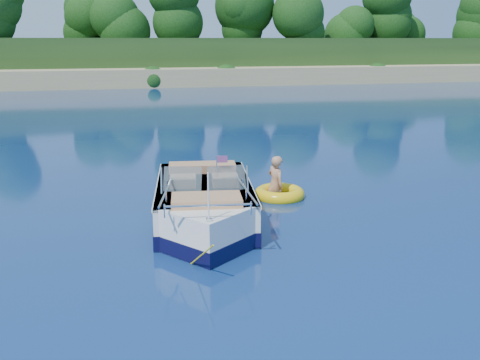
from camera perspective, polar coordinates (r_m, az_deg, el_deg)
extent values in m
plane|color=#0B1E4F|center=(11.29, -1.94, -5.35)|extent=(160.00, 160.00, 0.00)
cube|color=#9E895B|center=(48.55, -11.14, 10.52)|extent=(170.00, 8.00, 2.00)
cube|color=#1D3716|center=(75.47, -12.13, 12.28)|extent=(170.00, 56.00, 6.00)
cylinder|color=#321D10|center=(52.43, -11.50, 13.86)|extent=(0.44, 0.44, 3.60)
sphere|color=black|center=(52.51, -11.70, 17.59)|extent=(5.94, 5.94, 5.94)
cylinder|color=#321D10|center=(55.03, 10.51, 13.42)|extent=(0.44, 0.44, 2.60)
sphere|color=black|center=(55.04, 10.64, 15.99)|extent=(4.29, 4.29, 4.29)
cube|color=white|center=(11.94, -3.84, -2.68)|extent=(2.52, 4.05, 1.06)
cube|color=white|center=(10.23, -3.49, -5.70)|extent=(2.00, 2.00, 1.06)
cube|color=black|center=(11.99, -3.83, -3.34)|extent=(2.55, 4.09, 0.30)
cube|color=black|center=(10.29, -3.48, -6.46)|extent=(2.04, 2.04, 0.30)
cube|color=tan|center=(12.15, -3.91, -0.91)|extent=(1.96, 2.86, 0.10)
cube|color=white|center=(11.80, -3.88, -0.36)|extent=(2.56, 4.06, 0.06)
cube|color=black|center=(13.94, -4.14, 0.07)|extent=(0.60, 0.42, 0.91)
cube|color=#8C9EA5|center=(11.04, -6.14, 0.09)|extent=(0.83, 0.47, 0.49)
cube|color=#8C9EA5|center=(11.07, -1.44, 0.21)|extent=(0.79, 0.27, 0.49)
cube|color=tan|center=(11.55, -6.10, -0.60)|extent=(0.62, 0.62, 0.40)
cube|color=tan|center=(11.57, -1.60, -0.48)|extent=(0.62, 0.62, 0.40)
cube|color=tan|center=(12.77, -4.04, 0.95)|extent=(1.63, 0.76, 0.38)
cube|color=tan|center=(10.25, -3.58, -2.65)|extent=(1.42, 0.93, 0.34)
cylinder|color=white|center=(9.20, -3.40, -1.77)|extent=(0.03, 0.03, 0.86)
cube|color=red|center=(10.97, -1.92, 2.24)|extent=(0.22, 0.05, 0.14)
cube|color=silver|center=(9.28, -3.35, -4.22)|extent=(0.11, 0.07, 0.05)
cylinder|color=yellow|center=(9.13, -4.16, -8.02)|extent=(0.25, 1.07, 0.77)
torus|color=yellow|center=(13.59, 4.22, -1.50)|extent=(1.61, 1.61, 0.34)
torus|color=red|center=(13.58, 4.23, -1.43)|extent=(1.33, 1.33, 0.11)
imported|color=tan|center=(13.67, 3.69, -1.76)|extent=(0.64, 0.91, 1.63)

